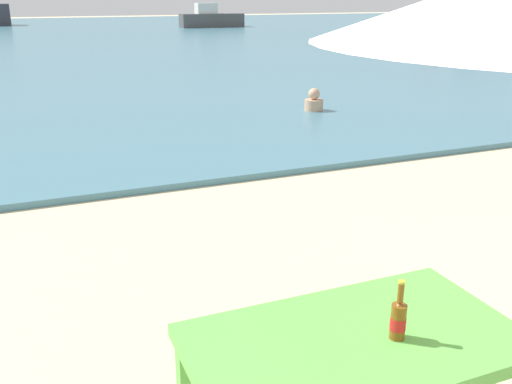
# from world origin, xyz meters

# --- Properties ---
(sea_water) EXTENTS (120.00, 50.00, 0.08)m
(sea_water) POSITION_xyz_m (0.00, 30.00, 0.04)
(sea_water) COLOR teal
(sea_water) RESTS_ON ground_plane
(picnic_table_green) EXTENTS (1.40, 0.80, 0.76)m
(picnic_table_green) POSITION_xyz_m (-1.00, 0.72, 0.65)
(picnic_table_green) COLOR #60B24C
(picnic_table_green) RESTS_ON ground_plane
(beer_bottle_amber) EXTENTS (0.07, 0.07, 0.26)m
(beer_bottle_amber) POSITION_xyz_m (-0.85, 0.64, 0.85)
(beer_bottle_amber) COLOR brown
(beer_bottle_amber) RESTS_ON picnic_table_green
(swimmer_person) EXTENTS (0.34, 0.34, 0.41)m
(swimmer_person) POSITION_xyz_m (2.82, 8.20, 0.24)
(swimmer_person) COLOR tan
(swimmer_person) RESTS_ON sea_water
(boat_cargo_ship) EXTENTS (5.29, 1.44, 1.92)m
(boat_cargo_ship) POSITION_xyz_m (20.76, 24.16, 0.77)
(boat_cargo_ship) COLOR maroon
(boat_cargo_ship) RESTS_ON sea_water
(boat_barge) EXTENTS (4.05, 1.11, 1.47)m
(boat_barge) POSITION_xyz_m (9.81, 35.24, 0.61)
(boat_barge) COLOR #4C4C4C
(boat_barge) RESTS_ON sea_water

